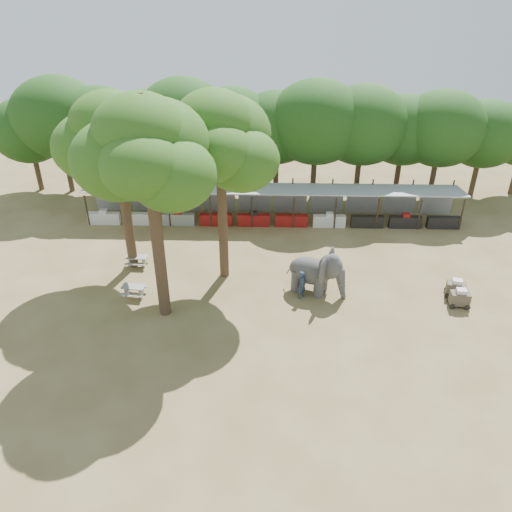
{
  "coord_description": "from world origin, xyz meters",
  "views": [
    {
      "loc": [
        -0.28,
        -20.37,
        16.92
      ],
      "look_at": [
        -1.0,
        5.0,
        2.0
      ],
      "focal_mm": 35.0,
      "sensor_mm": 36.0,
      "label": 1
    }
  ],
  "objects_px": {
    "elephant": "(317,272)",
    "yard_tree_back": "(218,141)",
    "yard_tree_center": "(146,153)",
    "cart_front": "(460,298)",
    "handler": "(302,285)",
    "picnic_table_far": "(137,260)",
    "yard_tree_left": "(114,141)",
    "cart_back": "(456,288)",
    "picnic_table_near": "(134,289)"
  },
  "relations": [
    {
      "from": "yard_tree_center",
      "to": "picnic_table_far",
      "type": "bearing_deg",
      "value": 118.52
    },
    {
      "from": "handler",
      "to": "cart_front",
      "type": "xyz_separation_m",
      "value": [
        8.91,
        -0.61,
        -0.31
      ]
    },
    {
      "from": "yard_tree_back",
      "to": "cart_front",
      "type": "height_order",
      "value": "yard_tree_back"
    },
    {
      "from": "yard_tree_left",
      "to": "picnic_table_far",
      "type": "bearing_deg",
      "value": -26.34
    },
    {
      "from": "yard_tree_center",
      "to": "handler",
      "type": "distance_m",
      "value": 11.55
    },
    {
      "from": "yard_tree_left",
      "to": "yard_tree_center",
      "type": "height_order",
      "value": "yard_tree_center"
    },
    {
      "from": "yard_tree_back",
      "to": "handler",
      "type": "xyz_separation_m",
      "value": [
        4.85,
        -2.49,
        -7.67
      ]
    },
    {
      "from": "yard_tree_center",
      "to": "cart_front",
      "type": "xyz_separation_m",
      "value": [
        16.75,
        0.9,
        -8.64
      ]
    },
    {
      "from": "picnic_table_far",
      "to": "cart_front",
      "type": "distance_m",
      "value": 19.76
    },
    {
      "from": "yard_tree_back",
      "to": "yard_tree_left",
      "type": "bearing_deg",
      "value": 170.54
    },
    {
      "from": "handler",
      "to": "cart_front",
      "type": "relative_size",
      "value": 1.42
    },
    {
      "from": "yard_tree_center",
      "to": "picnic_table_near",
      "type": "distance_m",
      "value": 9.1
    },
    {
      "from": "handler",
      "to": "yard_tree_center",
      "type": "bearing_deg",
      "value": 141.5
    },
    {
      "from": "yard_tree_back",
      "to": "elephant",
      "type": "distance_m",
      "value": 9.35
    },
    {
      "from": "yard_tree_back",
      "to": "cart_back",
      "type": "height_order",
      "value": "yard_tree_back"
    },
    {
      "from": "picnic_table_far",
      "to": "cart_front",
      "type": "xyz_separation_m",
      "value": [
        19.37,
        -3.91,
        0.13
      ]
    },
    {
      "from": "yard_tree_center",
      "to": "cart_front",
      "type": "relative_size",
      "value": 9.82
    },
    {
      "from": "picnic_table_far",
      "to": "yard_tree_back",
      "type": "bearing_deg",
      "value": -7.12
    },
    {
      "from": "elephant",
      "to": "picnic_table_far",
      "type": "height_order",
      "value": "elephant"
    },
    {
      "from": "yard_tree_back",
      "to": "cart_front",
      "type": "bearing_deg",
      "value": -12.69
    },
    {
      "from": "yard_tree_center",
      "to": "yard_tree_back",
      "type": "relative_size",
      "value": 1.06
    },
    {
      "from": "yard_tree_back",
      "to": "cart_back",
      "type": "relative_size",
      "value": 8.52
    },
    {
      "from": "elephant",
      "to": "handler",
      "type": "xyz_separation_m",
      "value": [
        -0.88,
        -0.67,
        -0.5
      ]
    },
    {
      "from": "yard_tree_left",
      "to": "picnic_table_near",
      "type": "distance_m",
      "value": 8.62
    },
    {
      "from": "yard_tree_back",
      "to": "handler",
      "type": "bearing_deg",
      "value": -27.19
    },
    {
      "from": "yard_tree_left",
      "to": "cart_back",
      "type": "bearing_deg",
      "value": -8.91
    },
    {
      "from": "yard_tree_left",
      "to": "picnic_table_far",
      "type": "xyz_separation_m",
      "value": [
        0.39,
        -0.19,
        -7.77
      ]
    },
    {
      "from": "yard_tree_left",
      "to": "cart_back",
      "type": "height_order",
      "value": "yard_tree_left"
    },
    {
      "from": "handler",
      "to": "picnic_table_far",
      "type": "relative_size",
      "value": 1.29
    },
    {
      "from": "yard_tree_center",
      "to": "cart_back",
      "type": "height_order",
      "value": "yard_tree_center"
    },
    {
      "from": "handler",
      "to": "picnic_table_near",
      "type": "relative_size",
      "value": 1.17
    },
    {
      "from": "yard_tree_left",
      "to": "cart_back",
      "type": "xyz_separation_m",
      "value": [
        19.84,
        -3.11,
        -7.64
      ]
    },
    {
      "from": "picnic_table_near",
      "to": "elephant",
      "type": "bearing_deg",
      "value": 11.87
    },
    {
      "from": "yard_tree_center",
      "to": "cart_back",
      "type": "distance_m",
      "value": 19.03
    },
    {
      "from": "picnic_table_near",
      "to": "handler",
      "type": "bearing_deg",
      "value": 8.38
    },
    {
      "from": "cart_front",
      "to": "yard_tree_back",
      "type": "bearing_deg",
      "value": 172.02
    },
    {
      "from": "elephant",
      "to": "yard_tree_back",
      "type": "bearing_deg",
      "value": -174.31
    },
    {
      "from": "picnic_table_near",
      "to": "yard_tree_back",
      "type": "bearing_deg",
      "value": 35.25
    },
    {
      "from": "yard_tree_left",
      "to": "cart_front",
      "type": "xyz_separation_m",
      "value": [
        19.75,
        -4.1,
        -7.64
      ]
    },
    {
      "from": "cart_back",
      "to": "yard_tree_back",
      "type": "bearing_deg",
      "value": -173.08
    },
    {
      "from": "cart_front",
      "to": "cart_back",
      "type": "xyz_separation_m",
      "value": [
        0.09,
        0.99,
        0.0
      ]
    },
    {
      "from": "yard_tree_center",
      "to": "yard_tree_back",
      "type": "bearing_deg",
      "value": 53.14
    },
    {
      "from": "yard_tree_left",
      "to": "yard_tree_center",
      "type": "xyz_separation_m",
      "value": [
        3.0,
        -5.0,
        1.01
      ]
    },
    {
      "from": "yard_tree_back",
      "to": "cart_front",
      "type": "distance_m",
      "value": 16.2
    },
    {
      "from": "yard_tree_center",
      "to": "cart_back",
      "type": "xyz_separation_m",
      "value": [
        16.84,
        1.89,
        -8.64
      ]
    },
    {
      "from": "yard_tree_center",
      "to": "cart_back",
      "type": "relative_size",
      "value": 9.03
    },
    {
      "from": "yard_tree_back",
      "to": "cart_back",
      "type": "xyz_separation_m",
      "value": [
        13.84,
        -2.11,
        -7.98
      ]
    },
    {
      "from": "elephant",
      "to": "yard_tree_left",
      "type": "bearing_deg",
      "value": -170.19
    },
    {
      "from": "yard_tree_left",
      "to": "picnic_table_near",
      "type": "xyz_separation_m",
      "value": [
        1.01,
        -3.6,
        -7.76
      ]
    },
    {
      "from": "elephant",
      "to": "cart_back",
      "type": "relative_size",
      "value": 2.76
    }
  ]
}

